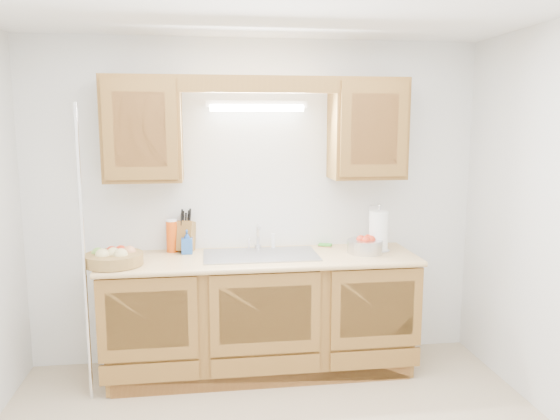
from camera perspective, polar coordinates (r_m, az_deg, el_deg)
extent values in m
cube|color=silver|center=(4.27, -2.47, 0.73)|extent=(3.50, 0.02, 2.50)
cube|color=silver|center=(1.41, 9.57, -17.05)|extent=(3.50, 0.02, 2.50)
cube|color=brown|center=(4.18, -2.00, -10.92)|extent=(2.20, 0.60, 0.86)
cube|color=#E0BE75|center=(4.04, -2.01, -5.12)|extent=(2.30, 0.63, 0.04)
cube|color=brown|center=(4.07, -14.14, 8.18)|extent=(0.55, 0.33, 0.75)
cube|color=brown|center=(4.23, 9.09, 8.36)|extent=(0.55, 0.33, 0.75)
cube|color=brown|center=(3.93, -2.12, 13.02)|extent=(2.20, 0.05, 0.12)
cylinder|color=white|center=(4.13, -2.41, 10.60)|extent=(0.70, 0.05, 0.05)
cube|color=white|center=(4.16, -2.45, 11.00)|extent=(0.76, 0.06, 0.05)
cube|color=#9E9EA3|center=(4.05, -2.04, -4.73)|extent=(0.84, 0.46, 0.01)
cube|color=#9E9EA3|center=(4.06, -5.00, -5.95)|extent=(0.39, 0.40, 0.16)
cube|color=#9E9EA3|center=(4.10, 0.90, -5.77)|extent=(0.39, 0.40, 0.16)
cylinder|color=silver|center=(4.24, -2.32, -3.87)|extent=(0.06, 0.06, 0.04)
cylinder|color=silver|center=(4.22, -2.32, -2.81)|extent=(0.02, 0.02, 0.16)
cylinder|color=silver|center=(4.16, -2.27, -1.74)|extent=(0.02, 0.12, 0.02)
cylinder|color=white|center=(4.25, -0.71, -3.30)|extent=(0.03, 0.03, 0.12)
cylinder|color=silver|center=(3.83, -19.83, -4.59)|extent=(0.03, 0.03, 2.00)
cube|color=white|center=(4.47, 9.77, -0.32)|extent=(0.08, 0.01, 0.12)
cylinder|color=#9F7940|center=(3.94, -16.97, -4.92)|extent=(0.53, 0.53, 0.08)
sphere|color=#D8C67F|center=(3.90, -18.06, -4.57)|extent=(0.10, 0.10, 0.10)
sphere|color=#D8C67F|center=(3.87, -16.31, -4.59)|extent=(0.10, 0.10, 0.10)
sphere|color=tan|center=(3.96, -15.47, -4.27)|extent=(0.09, 0.09, 0.09)
sphere|color=red|center=(4.00, -17.16, -4.24)|extent=(0.09, 0.09, 0.09)
sphere|color=#72A53F|center=(3.98, -18.49, -4.35)|extent=(0.09, 0.09, 0.09)
sphere|color=#D8C67F|center=(3.92, -17.02, -4.46)|extent=(0.10, 0.10, 0.10)
sphere|color=red|center=(4.02, -16.30, -4.13)|extent=(0.08, 0.08, 0.08)
cube|color=brown|center=(4.24, -9.77, -2.71)|extent=(0.16, 0.21, 0.25)
cylinder|color=black|center=(4.19, -10.25, -0.98)|extent=(0.02, 0.04, 0.09)
cylinder|color=black|center=(4.19, -9.83, -0.92)|extent=(0.02, 0.04, 0.09)
cylinder|color=black|center=(4.19, -9.40, -0.85)|extent=(0.02, 0.04, 0.09)
cylinder|color=black|center=(4.23, -10.09, -0.72)|extent=(0.02, 0.04, 0.09)
cylinder|color=black|center=(4.23, -9.53, -0.66)|extent=(0.02, 0.04, 0.09)
cylinder|color=black|center=(4.26, -10.22, -0.55)|extent=(0.02, 0.04, 0.09)
cylinder|color=black|center=(4.26, -9.38, -0.48)|extent=(0.02, 0.04, 0.09)
cylinder|color=#DA4B0C|center=(4.22, -11.24, -2.74)|extent=(0.08, 0.08, 0.24)
cylinder|color=white|center=(4.20, -11.29, -1.08)|extent=(0.08, 0.08, 0.01)
imported|color=#2153A8|center=(4.15, -9.69, -3.30)|extent=(0.08, 0.08, 0.18)
cube|color=#CC333F|center=(4.36, 4.73, -3.77)|extent=(0.12, 0.10, 0.01)
cube|color=green|center=(4.36, 4.73, -3.66)|extent=(0.12, 0.10, 0.02)
cylinder|color=silver|center=(4.25, 10.20, -4.18)|extent=(0.18, 0.18, 0.01)
cylinder|color=silver|center=(4.22, 10.27, -1.91)|extent=(0.02, 0.02, 0.35)
cylinder|color=white|center=(4.22, 10.26, -2.13)|extent=(0.16, 0.16, 0.30)
sphere|color=silver|center=(4.19, 10.34, 0.46)|extent=(0.02, 0.02, 0.02)
cylinder|color=silver|center=(4.17, 8.85, -3.77)|extent=(0.32, 0.32, 0.10)
sphere|color=red|center=(4.15, 8.46, -3.10)|extent=(0.07, 0.07, 0.07)
sphere|color=red|center=(4.19, 9.19, -3.01)|extent=(0.07, 0.07, 0.07)
sphere|color=red|center=(4.13, 8.99, -3.17)|extent=(0.07, 0.07, 0.07)
sphere|color=red|center=(4.15, 9.48, -3.12)|extent=(0.07, 0.07, 0.07)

